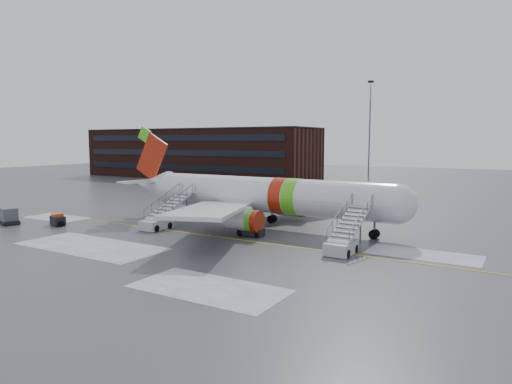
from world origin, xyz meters
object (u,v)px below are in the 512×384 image
Objects in this scene: airliner at (258,195)px; uld_container at (9,217)px; airstair_fwd at (344,240)px; pushback_tug at (249,229)px; airstair_aft at (161,218)px; baggage_tractor at (58,220)px.

airliner is 13.46× the size of uld_container.
pushback_tug is at bearing 171.20° from airstair_fwd.
pushback_tug is (-10.40, 1.61, -0.43)m from airstair_fwd.
airstair_fwd is at bearing -8.80° from pushback_tug.
airstair_aft is at bearing -170.93° from pushback_tug.
uld_container is at bearing -169.26° from airstair_fwd.
baggage_tractor is (-21.13, -6.21, -0.08)m from pushback_tug.
airstair_aft is 10.22m from pushback_tug.
uld_container is 5.75m from baggage_tractor.
airliner reaches higher than uld_container.
airstair_fwd is 20.48m from airstair_aft.
airliner reaches higher than airstair_aft.
airstair_aft is 2.96× the size of uld_container.
airliner reaches higher than pushback_tug.
airstair_aft is at bearing 22.59° from baggage_tractor.
airstair_fwd is (12.32, -6.54, -2.35)m from airliner.
airstair_fwd is 31.87m from baggage_tractor.
airstair_aft reaches higher than uld_container.
airliner is 4.55× the size of airstair_fwd.
airstair_aft is at bearing -141.31° from airliner.
pushback_tug is (1.92, -4.93, -2.79)m from airliner.
baggage_tractor is at bearing -171.71° from airstair_fwd.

